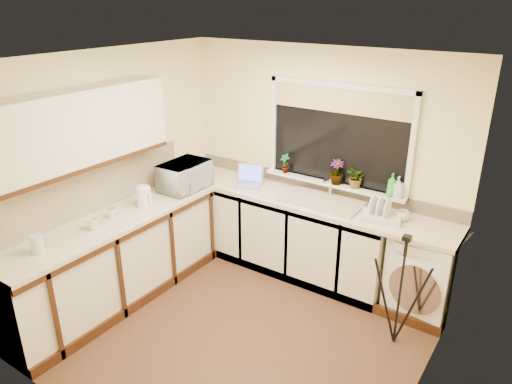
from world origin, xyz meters
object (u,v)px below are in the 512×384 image
(laptop, at_px, (249,180))
(steel_jar, at_px, (112,213))
(kettle, at_px, (144,197))
(glass_jug, at_px, (37,244))
(tripod, at_px, (400,291))
(dish_rack, at_px, (381,217))
(soap_bottle_clear, at_px, (398,187))
(microwave, at_px, (185,176))
(cup_back, at_px, (402,216))
(washing_machine, at_px, (425,273))
(plant_c, at_px, (337,172))
(soap_bottle_green, at_px, (392,185))
(plant_a, at_px, (285,164))
(cup_left, at_px, (92,224))
(plant_d, at_px, (356,178))

(laptop, relative_size, steel_jar, 3.83)
(kettle, xyz_separation_m, glass_jug, (-0.02, -1.19, -0.02))
(tripod, relative_size, steel_jar, 11.14)
(dish_rack, height_order, steel_jar, steel_jar)
(tripod, relative_size, soap_bottle_clear, 4.97)
(microwave, bearing_deg, cup_back, -77.05)
(washing_machine, relative_size, steel_jar, 8.81)
(washing_machine, height_order, dish_rack, dish_rack)
(dish_rack, bearing_deg, glass_jug, -150.96)
(plant_c, bearing_deg, soap_bottle_green, -1.10)
(laptop, distance_m, plant_a, 0.45)
(plant_c, height_order, soap_bottle_clear, plant_c)
(steel_jar, bearing_deg, dish_rack, 33.22)
(laptop, xyz_separation_m, plant_c, (0.97, 0.22, 0.22))
(tripod, relative_size, cup_left, 9.47)
(dish_rack, distance_m, cup_back, 0.20)
(dish_rack, bearing_deg, steel_jar, -163.84)
(washing_machine, relative_size, plant_d, 3.73)
(washing_machine, xyz_separation_m, tripod, (-0.05, -0.61, 0.11))
(plant_a, relative_size, plant_c, 0.84)
(tripod, xyz_separation_m, soap_bottle_clear, (-0.36, 0.81, 0.62))
(cup_back, bearing_deg, glass_jug, -135.00)
(tripod, xyz_separation_m, cup_back, (-0.24, 0.63, 0.41))
(microwave, height_order, plant_d, plant_d)
(laptop, relative_size, microwave, 0.66)
(kettle, height_order, steel_jar, kettle)
(kettle, bearing_deg, glass_jug, -91.14)
(kettle, height_order, soap_bottle_clear, soap_bottle_clear)
(steel_jar, distance_m, plant_c, 2.31)
(kettle, distance_m, steel_jar, 0.38)
(dish_rack, xyz_separation_m, plant_a, (-1.23, 0.25, 0.23))
(cup_back, bearing_deg, laptop, -178.53)
(glass_jug, distance_m, plant_c, 2.94)
(cup_back, bearing_deg, steel_jar, -147.16)
(kettle, xyz_separation_m, soap_bottle_green, (2.12, 1.30, 0.17))
(laptop, distance_m, kettle, 1.22)
(steel_jar, bearing_deg, soap_bottle_clear, 37.32)
(steel_jar, relative_size, soap_bottle_green, 0.40)
(microwave, distance_m, plant_c, 1.66)
(laptop, xyz_separation_m, cup_back, (1.76, 0.05, -0.01))
(kettle, relative_size, cup_left, 1.75)
(laptop, height_order, dish_rack, laptop)
(steel_jar, xyz_separation_m, plant_d, (1.79, 1.70, 0.22))
(cup_back, bearing_deg, soap_bottle_green, 139.00)
(microwave, bearing_deg, plant_a, -51.28)
(steel_jar, distance_m, microwave, 0.97)
(plant_c, distance_m, plant_d, 0.22)
(steel_jar, relative_size, plant_a, 0.43)
(dish_rack, xyz_separation_m, steel_jar, (-2.17, -1.42, 0.02))
(washing_machine, xyz_separation_m, plant_c, (-1.07, 0.19, 0.76))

